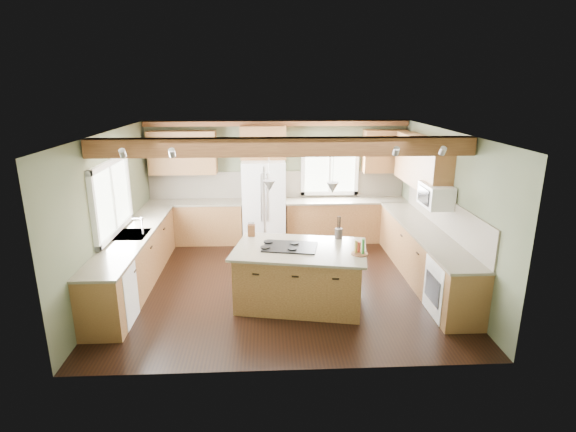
{
  "coord_description": "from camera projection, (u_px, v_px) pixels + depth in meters",
  "views": [
    {
      "loc": [
        -0.24,
        -7.19,
        3.33
      ],
      "look_at": [
        0.13,
        0.3,
        1.13
      ],
      "focal_mm": 28.0,
      "sensor_mm": 36.0,
      "label": 1
    }
  ],
  "objects": [
    {
      "name": "base_cab_left",
      "position": [
        135.0,
        261.0,
        7.65
      ],
      "size": [
        0.6,
        3.7,
        0.88
      ],
      "primitive_type": "cube",
      "color": "brown",
      "rests_on": "floor"
    },
    {
      "name": "soffit_trim",
      "position": [
        277.0,
        123.0,
        9.42
      ],
      "size": [
        5.55,
        0.2,
        0.1
      ],
      "primitive_type": "cube",
      "color": "#4E2716",
      "rests_on": "ceiling"
    },
    {
      "name": "refrigerator",
      "position": [
        264.0,
        202.0,
        9.6
      ],
      "size": [
        0.9,
        0.74,
        1.8
      ],
      "primitive_type": "cube",
      "color": "white",
      "rests_on": "floor"
    },
    {
      "name": "upper_cab_right",
      "position": [
        422.0,
        162.0,
        8.28
      ],
      "size": [
        0.35,
        2.2,
        0.9
      ],
      "primitive_type": "cube",
      "color": "brown",
      "rests_on": "wall_right"
    },
    {
      "name": "wall_back",
      "position": [
        277.0,
        180.0,
        9.87
      ],
      "size": [
        5.6,
        0.0,
        5.6
      ],
      "primitive_type": "plane",
      "rotation": [
        1.57,
        0.0,
        0.0
      ],
      "color": "#4A533B",
      "rests_on": "ground"
    },
    {
      "name": "base_cab_back_right",
      "position": [
        345.0,
        221.0,
        9.89
      ],
      "size": [
        2.62,
        0.6,
        0.88
      ],
      "primitive_type": "cube",
      "color": "brown",
      "rests_on": "floor"
    },
    {
      "name": "pendant_right",
      "position": [
        333.0,
        188.0,
        6.54
      ],
      "size": [
        0.18,
        0.18,
        0.16
      ],
      "primitive_type": "cone",
      "rotation": [
        3.14,
        0.0,
        0.0
      ],
      "color": "#B2B2B7",
      "rests_on": "ceiling"
    },
    {
      "name": "upper_cab_over_fridge",
      "position": [
        263.0,
        143.0,
        9.45
      ],
      "size": [
        0.96,
        0.35,
        0.7
      ],
      "primitive_type": "cube",
      "color": "brown",
      "rests_on": "wall_back"
    },
    {
      "name": "counter_back_right",
      "position": [
        346.0,
        200.0,
        9.76
      ],
      "size": [
        2.66,
        0.64,
        0.04
      ],
      "primitive_type": "cube",
      "color": "#473E34",
      "rests_on": "base_cab_back_right"
    },
    {
      "name": "ceiling_beam",
      "position": [
        283.0,
        147.0,
        6.43
      ],
      "size": [
        5.55,
        0.26,
        0.26
      ],
      "primitive_type": "cube",
      "color": "#4E2716",
      "rests_on": "ceiling"
    },
    {
      "name": "upper_cab_back_left",
      "position": [
        183.0,
        153.0,
        9.42
      ],
      "size": [
        1.4,
        0.35,
        0.9
      ],
      "primitive_type": "cube",
      "color": "brown",
      "rests_on": "wall_back"
    },
    {
      "name": "bottle_tray",
      "position": [
        360.0,
        247.0,
        6.59
      ],
      "size": [
        0.29,
        0.29,
        0.23
      ],
      "primitive_type": null,
      "rotation": [
        0.0,
        0.0,
        -0.17
      ],
      "color": "brown",
      "rests_on": "island_top"
    },
    {
      "name": "island_top",
      "position": [
        300.0,
        249.0,
        6.88
      ],
      "size": [
        2.21,
        1.63,
        0.04
      ],
      "primitive_type": "cube",
      "rotation": [
        0.0,
        0.0,
        -0.19
      ],
      "color": "#473E34",
      "rests_on": "island"
    },
    {
      "name": "wall_right",
      "position": [
        446.0,
        209.0,
        7.61
      ],
      "size": [
        0.0,
        5.0,
        5.0
      ],
      "primitive_type": "plane",
      "rotation": [
        1.57,
        0.0,
        -1.57
      ],
      "color": "#4A533B",
      "rests_on": "ground"
    },
    {
      "name": "cooktop",
      "position": [
        290.0,
        247.0,
        6.9
      ],
      "size": [
        0.9,
        0.69,
        0.02
      ],
      "primitive_type": "cube",
      "rotation": [
        0.0,
        0.0,
        -0.19
      ],
      "color": "black",
      "rests_on": "island_top"
    },
    {
      "name": "oven",
      "position": [
        452.0,
        288.0,
        6.64
      ],
      "size": [
        0.6,
        0.72,
        0.84
      ],
      "primitive_type": "cube",
      "color": "white",
      "rests_on": "floor"
    },
    {
      "name": "utensil_crock",
      "position": [
        339.0,
        233.0,
        7.29
      ],
      "size": [
        0.13,
        0.13,
        0.17
      ],
      "primitive_type": "cylinder",
      "rotation": [
        0.0,
        0.0,
        0.02
      ],
      "color": "#3E3932",
      "rests_on": "island_top"
    },
    {
      "name": "counter_back_left",
      "position": [
        194.0,
        202.0,
        9.61
      ],
      "size": [
        2.06,
        0.64,
        0.04
      ],
      "primitive_type": "cube",
      "color": "#473E34",
      "rests_on": "base_cab_back_left"
    },
    {
      "name": "dishwasher",
      "position": [
        111.0,
        296.0,
        6.4
      ],
      "size": [
        0.6,
        0.6,
        0.84
      ],
      "primitive_type": "cube",
      "color": "white",
      "rests_on": "floor"
    },
    {
      "name": "counter_left",
      "position": [
        132.0,
        235.0,
        7.52
      ],
      "size": [
        0.64,
        3.74,
        0.04
      ],
      "primitive_type": "cube",
      "color": "#473E34",
      "rests_on": "base_cab_left"
    },
    {
      "name": "sink",
      "position": [
        132.0,
        235.0,
        7.52
      ],
      "size": [
        0.5,
        0.65,
        0.03
      ],
      "primitive_type": "cube",
      "color": "#262628",
      "rests_on": "counter_left"
    },
    {
      "name": "backsplash_right",
      "position": [
        444.0,
        213.0,
        7.68
      ],
      "size": [
        0.03,
        3.7,
        0.58
      ],
      "primitive_type": "cube",
      "color": "brown",
      "rests_on": "wall_right"
    },
    {
      "name": "window_back",
      "position": [
        330.0,
        169.0,
        9.83
      ],
      "size": [
        1.1,
        0.04,
        1.0
      ],
      "primitive_type": "cube",
      "color": "white",
      "rests_on": "wall_back"
    },
    {
      "name": "faucet",
      "position": [
        142.0,
        227.0,
        7.48
      ],
      "size": [
        0.02,
        0.02,
        0.28
      ],
      "primitive_type": "cylinder",
      "color": "#B2B2B7",
      "rests_on": "sink"
    },
    {
      "name": "base_cab_back_left",
      "position": [
        196.0,
        223.0,
        9.74
      ],
      "size": [
        2.02,
        0.6,
        0.88
      ],
      "primitive_type": "cube",
      "color": "brown",
      "rests_on": "floor"
    },
    {
      "name": "ceiling",
      "position": [
        281.0,
        132.0,
        7.11
      ],
      "size": [
        5.6,
        5.6,
        0.0
      ],
      "primitive_type": "plane",
      "rotation": [
        3.14,
        0.0,
        0.0
      ],
      "color": "silver",
      "rests_on": "wall_back"
    },
    {
      "name": "window_left",
      "position": [
        111.0,
        198.0,
        7.32
      ],
      "size": [
        0.04,
        1.6,
        1.05
      ],
      "primitive_type": "cube",
      "color": "white",
      "rests_on": "wall_left"
    },
    {
      "name": "wall_left",
      "position": [
        111.0,
        213.0,
        7.34
      ],
      "size": [
        0.0,
        5.0,
        5.0
      ],
      "primitive_type": "plane",
      "rotation": [
        1.57,
        0.0,
        1.57
      ],
      "color": "#4A533B",
      "rests_on": "ground"
    },
    {
      "name": "pendant_left",
      "position": [
        269.0,
        186.0,
        6.67
      ],
      "size": [
        0.18,
        0.18,
        0.16
      ],
      "primitive_type": "cone",
      "rotation": [
        3.14,
        0.0,
        0.0
      ],
      "color": "#B2B2B7",
      "rests_on": "ceiling"
    },
    {
      "name": "knife_block",
      "position": [
        251.0,
        230.0,
        7.39
      ],
      "size": [
        0.12,
        0.09,
        0.2
      ],
      "primitive_type": "cube",
      "rotation": [
        0.0,
        0.0,
        -0.04
      ],
      "color": "brown",
      "rests_on": "island_top"
    },
    {
      "name": "floor",
      "position": [
        282.0,
        283.0,
        7.84
      ],
      "size": [
        5.6,
        5.6,
        0.0
      ],
      "primitive_type": "plane",
      "color": "black",
      "rests_on": "ground"
    },
    {
      "name": "microwave",
      "position": [
        436.0,
        196.0,
        7.48
      ],
      "size": [
        0.4,
        0.7,
        0.38
      ],
      "primitive_type": "cube",
      "color": "white",
      "rests_on": "wall_right"
    },
    {
      "name": "counter_right",
      "position": [
        426.0,
        231.0,
        7.75
      ],
      "size": [
        0.64,
        3.74,
        0.04
      ],
      "primitive_type": "cube",
      "color": "#473E34",
      "rests_on": "base_cab_right"
    },
    {
      "name": "backsplash_back",
      "position": [
        277.0,
        184.0,
        9.88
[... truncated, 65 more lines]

